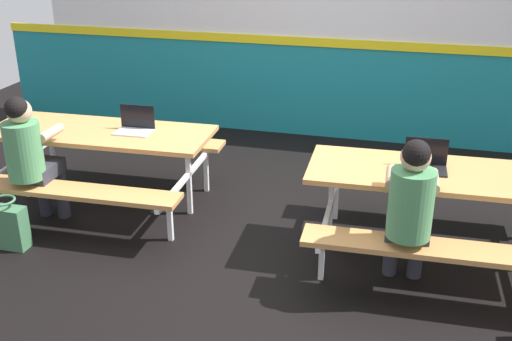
{
  "coord_description": "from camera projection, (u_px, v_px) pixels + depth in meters",
  "views": [
    {
      "loc": [
        1.22,
        -4.66,
        2.55
      ],
      "look_at": [
        0.0,
        -0.08,
        0.55
      ],
      "focal_mm": 43.25,
      "sensor_mm": 36.0,
      "label": 1
    }
  ],
  "objects": [
    {
      "name": "student_further",
      "position": [
        410.0,
        205.0,
        4.19
      ],
      "size": [
        0.37,
        0.53,
        1.21
      ],
      "color": "#2D2D38",
      "rests_on": "ground"
    },
    {
      "name": "picnic_table_right",
      "position": [
        440.0,
        192.0,
        4.69
      ],
      "size": [
        2.03,
        1.62,
        0.74
      ],
      "color": "tan",
      "rests_on": "ground"
    },
    {
      "name": "laptop_silver",
      "position": [
        135.0,
        127.0,
        5.46
      ],
      "size": [
        0.33,
        0.23,
        0.22
      ],
      "color": "silver",
      "rests_on": "picnic_table_left"
    },
    {
      "name": "laptop_dark",
      "position": [
        425.0,
        163.0,
        4.67
      ],
      "size": [
        0.33,
        0.23,
        0.22
      ],
      "color": "black",
      "rests_on": "picnic_table_right"
    },
    {
      "name": "ground_plane",
      "position": [
        258.0,
        226.0,
        5.43
      ],
      "size": [
        10.0,
        10.0,
        0.02
      ],
      "primitive_type": "cube",
      "color": "black"
    },
    {
      "name": "accent_backdrop",
      "position": [
        313.0,
        32.0,
        7.16
      ],
      "size": [
        8.0,
        0.14,
        2.6
      ],
      "color": "teal",
      "rests_on": "ground"
    },
    {
      "name": "student_nearer",
      "position": [
        30.0,
        152.0,
        5.1
      ],
      "size": [
        0.37,
        0.53,
        1.21
      ],
      "color": "#2D2D38",
      "rests_on": "ground"
    },
    {
      "name": "picnic_table_left",
      "position": [
        101.0,
        147.0,
        5.58
      ],
      "size": [
        2.03,
        1.62,
        0.74
      ],
      "color": "tan",
      "rests_on": "ground"
    },
    {
      "name": "tote_bag_bright",
      "position": [
        6.0,
        226.0,
        5.0
      ],
      "size": [
        0.34,
        0.21,
        0.43
      ],
      "color": "#3F724C",
      "rests_on": "ground"
    }
  ]
}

